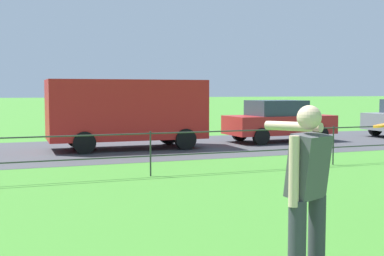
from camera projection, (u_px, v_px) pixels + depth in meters
The scene contains 5 objects.
street_strip at pixel (25, 153), 15.39m from camera, with size 80.00×6.68×0.01m, color #424247.
park_fence at pixel (36, 150), 10.27m from camera, with size 33.90×0.04×1.00m.
person_thrower at pixel (307, 194), 4.55m from camera, with size 0.48×0.87×1.76m.
panel_van_center at pixel (127, 110), 16.37m from camera, with size 5.03×2.17×2.24m.
car_red_far_left at pixel (279, 121), 18.70m from camera, with size 4.04×1.89×1.54m.
Camera 1 is at (-0.64, 2.55, 1.89)m, focal length 47.18 mm.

